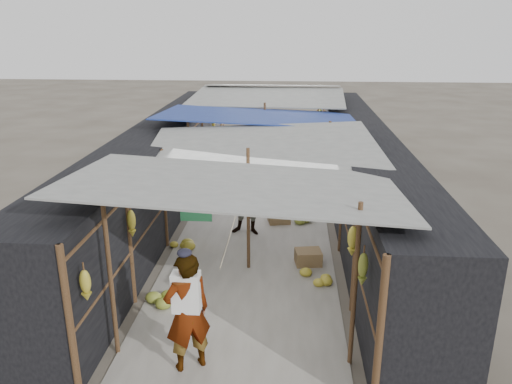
% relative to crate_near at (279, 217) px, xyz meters
% --- Properties ---
extents(ground, '(80.00, 80.00, 0.00)m').
position_rel_crate_near_xyz_m(ground, '(-0.57, -5.57, -0.16)').
color(ground, '#6B6356').
rests_on(ground, ground).
extents(aisle_slab, '(3.60, 16.00, 0.02)m').
position_rel_crate_near_xyz_m(aisle_slab, '(-0.57, 0.93, -0.15)').
color(aisle_slab, '#9E998E').
rests_on(aisle_slab, ground).
extents(stall_left, '(1.40, 15.00, 2.30)m').
position_rel_crate_near_xyz_m(stall_left, '(-3.27, 0.93, 0.99)').
color(stall_left, black).
rests_on(stall_left, ground).
extents(stall_right, '(1.40, 15.00, 2.30)m').
position_rel_crate_near_xyz_m(stall_right, '(2.13, 0.93, 0.99)').
color(stall_right, black).
rests_on(stall_right, ground).
extents(crate_near, '(0.62, 0.53, 0.32)m').
position_rel_crate_near_xyz_m(crate_near, '(0.00, 0.00, 0.00)').
color(crate_near, olive).
rests_on(crate_near, ground).
extents(crate_mid, '(0.60, 0.51, 0.33)m').
position_rel_crate_near_xyz_m(crate_mid, '(0.69, -2.32, 0.00)').
color(crate_mid, olive).
rests_on(crate_mid, ground).
extents(crate_back, '(0.56, 0.51, 0.28)m').
position_rel_crate_near_xyz_m(crate_back, '(-1.73, 5.79, -0.02)').
color(crate_back, olive).
rests_on(crate_back, ground).
extents(black_basin, '(0.57, 0.57, 0.17)m').
position_rel_crate_near_xyz_m(black_basin, '(1.13, 1.69, -0.08)').
color(black_basin, black).
rests_on(black_basin, ground).
extents(vendor_elderly, '(0.82, 0.74, 1.88)m').
position_rel_crate_near_xyz_m(vendor_elderly, '(-1.17, -5.84, 0.78)').
color(vendor_elderly, white).
rests_on(vendor_elderly, ground).
extents(shopper_blue, '(0.92, 0.76, 1.73)m').
position_rel_crate_near_xyz_m(shopper_blue, '(-0.72, -0.76, 0.70)').
color(shopper_blue, '#2032A2').
rests_on(shopper_blue, ground).
extents(vendor_seated, '(0.48, 0.58, 0.78)m').
position_rel_crate_near_xyz_m(vendor_seated, '(0.21, 4.93, 0.23)').
color(vendor_seated, '#4D4743').
rests_on(vendor_seated, ground).
extents(market_canopy, '(5.62, 15.20, 2.77)m').
position_rel_crate_near_xyz_m(market_canopy, '(-0.54, 1.25, 2.25)').
color(market_canopy, brown).
rests_on(market_canopy, ground).
extents(hanging_bananas, '(3.94, 14.14, 0.82)m').
position_rel_crate_near_xyz_m(hanging_bananas, '(-0.61, 1.01, 1.47)').
color(hanging_bananas, '#AF9E2D').
rests_on(hanging_bananas, ground).
extents(floor_bananas, '(3.90, 10.03, 0.36)m').
position_rel_crate_near_xyz_m(floor_bananas, '(-0.31, 0.38, -0.01)').
color(floor_bananas, olive).
rests_on(floor_bananas, ground).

